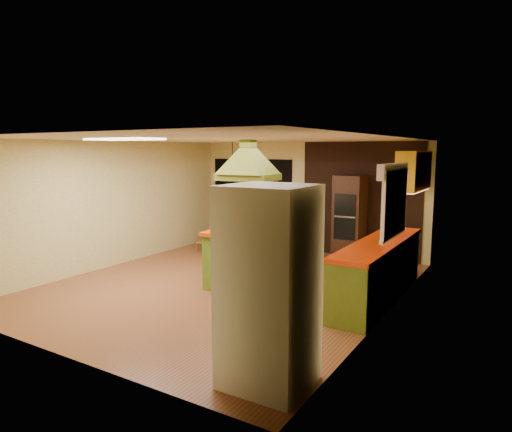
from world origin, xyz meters
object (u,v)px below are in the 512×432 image
Objects in this scene: man at (281,225)px; wall_oven at (349,217)px; refrigerator at (269,287)px; canister_large at (392,225)px; kitchen_island at (248,252)px; dining_table at (233,231)px.

wall_oven is at bearing -109.59° from man.
wall_oven is at bearing 101.17° from refrigerator.
kitchen_island is at bearing -156.09° from canister_large.
wall_oven is (-1.15, 5.51, -0.10)m from refrigerator.
dining_table is (-3.55, 4.63, -0.47)m from refrigerator.
refrigerator is 8.47× the size of canister_large.
refrigerator is 2.00× the size of dining_table.
kitchen_island is 2.68m from wall_oven.
man is at bearing 172.15° from canister_large.
refrigerator reaches higher than wall_oven.
kitchen_island reaches higher than dining_table.
man is 1.54m from wall_oven.
kitchen_island is 2.03× the size of dining_table.
man reaches higher than kitchen_island.
wall_oven is at bearing 20.14° from dining_table.
refrigerator reaches higher than canister_large.
dining_table is (-1.39, 1.57, 0.03)m from kitchen_island.
refrigerator is 5.63m from wall_oven.
kitchen_island is at bearing 124.57° from refrigerator.
refrigerator is at bearing 140.56° from man.
wall_oven is 1.93m from canister_large.
man is at bearing -9.97° from dining_table.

